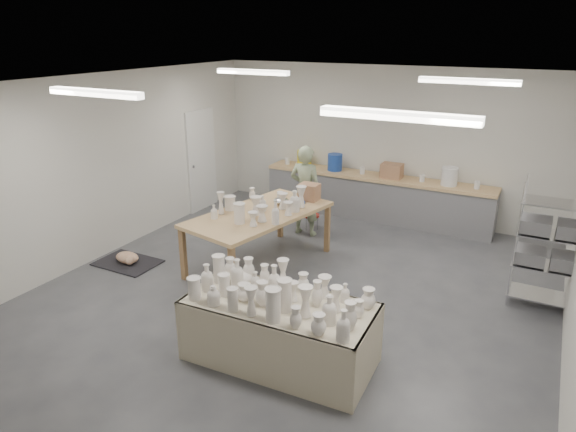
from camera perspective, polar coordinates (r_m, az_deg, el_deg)
The scene contains 9 objects.
room at distance 6.89m, azimuth -0.08°, elevation 6.78°, with size 8.00×8.02×3.00m.
back_counter at distance 10.48m, azimuth 9.63°, elevation 2.26°, with size 4.60×0.60×1.24m.
wire_shelf at distance 7.74m, azimuth 27.18°, elevation -2.86°, with size 0.88×0.48×1.80m.
drying_table at distance 5.99m, azimuth -0.97°, elevation -12.28°, with size 2.18×1.09×1.13m.
work_table at distance 8.16m, azimuth -2.54°, elevation 0.51°, with size 1.68×2.60×1.27m.
rug at distance 8.90m, azimuth -17.37°, elevation -4.97°, with size 1.00×0.70×0.02m, color black.
cat at distance 8.84m, azimuth -17.41°, elevation -4.44°, with size 0.48×0.39×0.18m.
potter at distance 9.43m, azimuth 1.95°, elevation 2.83°, with size 0.62×0.40×1.69m, color #94A580.
red_stool at distance 9.85m, azimuth 2.60°, elevation -0.03°, with size 0.35×0.35×0.29m.
Camera 1 is at (3.03, -5.84, 3.64)m, focal length 32.00 mm.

